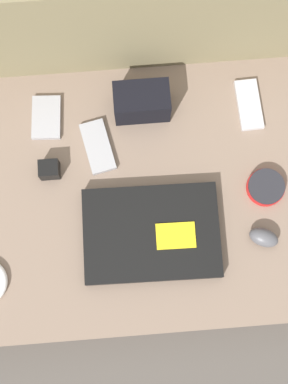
% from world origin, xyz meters
% --- Properties ---
extents(ground_plane, '(8.00, 8.00, 0.00)m').
position_xyz_m(ground_plane, '(0.00, 0.00, 0.00)').
color(ground_plane, '#4C4742').
extents(couch_seat, '(1.00, 0.65, 0.14)m').
position_xyz_m(couch_seat, '(0.00, 0.00, 0.07)').
color(couch_seat, '#7A6656').
rests_on(couch_seat, ground_plane).
extents(couch_backrest, '(1.00, 0.20, 0.47)m').
position_xyz_m(couch_backrest, '(0.00, 0.43, 0.23)').
color(couch_backrest, '#756B4C').
rests_on(couch_backrest, ground_plane).
extents(laptop, '(0.32, 0.23, 0.03)m').
position_xyz_m(laptop, '(0.01, -0.10, 0.16)').
color(laptop, black).
rests_on(laptop, couch_seat).
extents(computer_mouse, '(0.08, 0.07, 0.04)m').
position_xyz_m(computer_mouse, '(0.27, -0.13, 0.16)').
color(computer_mouse, '#4C4C51').
rests_on(computer_mouse, couch_seat).
extents(speaker_puck, '(0.09, 0.09, 0.02)m').
position_xyz_m(speaker_puck, '(0.29, -0.01, 0.15)').
color(speaker_puck, red).
rests_on(speaker_puck, couch_seat).
extents(phone_silver, '(0.08, 0.11, 0.01)m').
position_xyz_m(phone_silver, '(-0.22, 0.21, 0.15)').
color(phone_silver, '#99999E').
rests_on(phone_silver, couch_seat).
extents(phone_black, '(0.06, 0.13, 0.01)m').
position_xyz_m(phone_black, '(0.28, 0.20, 0.15)').
color(phone_black, '#B7B7BC').
rests_on(phone_black, couch_seat).
extents(phone_small, '(0.09, 0.14, 0.01)m').
position_xyz_m(phone_small, '(-0.10, 0.12, 0.15)').
color(phone_small, '#99999E').
rests_on(phone_small, couch_seat).
extents(camera_pouch, '(0.13, 0.08, 0.09)m').
position_xyz_m(camera_pouch, '(0.01, 0.22, 0.19)').
color(camera_pouch, black).
rests_on(camera_pouch, couch_seat).
extents(charger_brick, '(0.05, 0.04, 0.04)m').
position_xyz_m(charger_brick, '(-0.22, 0.07, 0.16)').
color(charger_brick, black).
rests_on(charger_brick, couch_seat).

